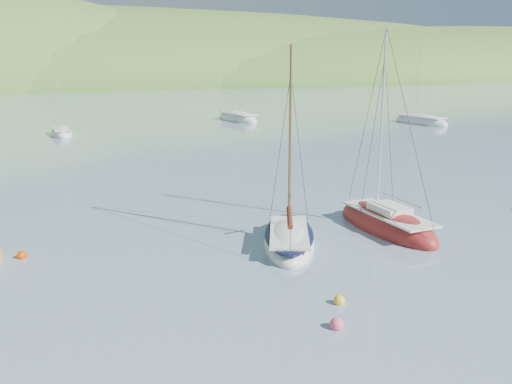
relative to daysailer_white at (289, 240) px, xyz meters
name	(u,v)px	position (x,y,z in m)	size (l,w,h in m)	color
ground	(370,317)	(-0.60, -7.79, -0.22)	(700.00, 700.00, 0.00)	gray
shoreline_hills	(24,81)	(-10.27, 164.64, -0.22)	(690.00, 135.00, 56.00)	#386325
daysailer_white	(289,240)	(0.00, 0.00, 0.00)	(4.74, 6.76, 9.79)	white
sloop_red	(387,225)	(5.64, 0.31, -0.01)	(2.75, 7.39, 10.83)	maroon
distant_sloop_a	(61,134)	(-7.50, 41.64, -0.06)	(2.40, 6.25, 8.81)	white
distant_sloop_b	(238,119)	(14.71, 46.91, -0.03)	(4.39, 8.65, 11.78)	white
distant_sloop_d	(421,122)	(34.81, 35.27, -0.03)	(4.22, 8.30, 11.30)	white
mooring_buoys	(330,261)	(0.61, -2.87, -0.10)	(26.90, 11.31, 0.48)	yellow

